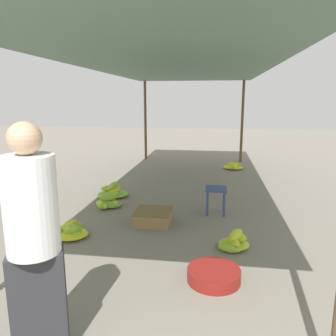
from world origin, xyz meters
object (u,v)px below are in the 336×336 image
at_px(banana_pile_left_2, 112,191).
at_px(stool, 216,193).
at_px(basin_black, 214,275).
at_px(banana_pile_right_0, 234,242).
at_px(banana_pile_right_1, 234,167).
at_px(vendor_foreground, 34,240).
at_px(banana_pile_left_0, 69,231).
at_px(crate_near, 153,217).
at_px(banana_pile_left_1, 108,202).

bearing_deg(banana_pile_left_2, stool, -19.29).
relative_size(basin_black, banana_pile_left_2, 0.94).
relative_size(stool, banana_pile_right_0, 1.06).
height_order(banana_pile_left_2, banana_pile_right_1, banana_pile_left_2).
distance_m(vendor_foreground, banana_pile_left_0, 2.27).
relative_size(basin_black, banana_pile_left_0, 1.02).
bearing_deg(stool, banana_pile_right_1, 82.38).
bearing_deg(crate_near, banana_pile_right_0, -31.60).
height_order(banana_pile_left_0, banana_pile_left_2, banana_pile_left_2).
distance_m(banana_pile_right_0, banana_pile_right_1, 4.96).
bearing_deg(crate_near, vendor_foreground, -97.27).
bearing_deg(basin_black, banana_pile_right_0, 72.69).
distance_m(banana_pile_left_1, banana_pile_left_2, 0.68).
bearing_deg(vendor_foreground, banana_pile_left_2, 100.31).
bearing_deg(banana_pile_left_2, banana_pile_left_1, -78.26).
xyz_separation_m(basin_black, banana_pile_right_0, (0.25, 0.79, 0.03)).
distance_m(banana_pile_left_0, banana_pile_left_2, 1.94).
relative_size(banana_pile_left_1, banana_pile_right_0, 1.16).
relative_size(stool, crate_near, 0.83).
height_order(banana_pile_left_1, banana_pile_right_1, banana_pile_left_1).
bearing_deg(banana_pile_right_1, basin_black, -94.97).
relative_size(basin_black, banana_pile_right_1, 0.96).
relative_size(banana_pile_left_2, crate_near, 1.11).
relative_size(vendor_foreground, crate_near, 3.20).
distance_m(vendor_foreground, stool, 3.53).
distance_m(banana_pile_right_0, crate_near, 1.38).
bearing_deg(stool, vendor_foreground, -111.51).
xyz_separation_m(banana_pile_left_1, banana_pile_left_2, (-0.14, 0.67, 0.01)).
xyz_separation_m(vendor_foreground, crate_near, (0.34, 2.66, -0.79)).
bearing_deg(stool, basin_black, -90.30).
bearing_deg(banana_pile_right_1, stool, -97.62).
bearing_deg(banana_pile_right_0, basin_black, -107.31).
bearing_deg(banana_pile_left_1, vendor_foreground, -79.99).
bearing_deg(banana_pile_left_0, vendor_foreground, -70.51).
bearing_deg(basin_black, banana_pile_left_0, 156.75).
bearing_deg(banana_pile_left_2, crate_near, -50.44).
xyz_separation_m(basin_black, banana_pile_left_0, (-1.97, 0.85, 0.01)).
bearing_deg(banana_pile_left_0, stool, 32.08).
height_order(stool, banana_pile_left_2, stool).
relative_size(banana_pile_left_0, banana_pile_left_2, 0.92).
bearing_deg(vendor_foreground, banana_pile_left_0, 109.49).
bearing_deg(banana_pile_right_0, banana_pile_left_0, 178.50).
distance_m(banana_pile_left_1, banana_pile_right_1, 4.31).
relative_size(stool, banana_pile_right_1, 0.77).
bearing_deg(banana_pile_left_1, basin_black, -48.99).
height_order(banana_pile_left_2, banana_pile_right_0, banana_pile_left_2).
height_order(basin_black, banana_pile_left_2, banana_pile_left_2).
xyz_separation_m(banana_pile_left_2, banana_pile_right_1, (2.48, 2.95, -0.03)).
xyz_separation_m(basin_black, banana_pile_left_1, (-1.84, 2.12, 0.03)).
bearing_deg(vendor_foreground, stool, 68.49).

